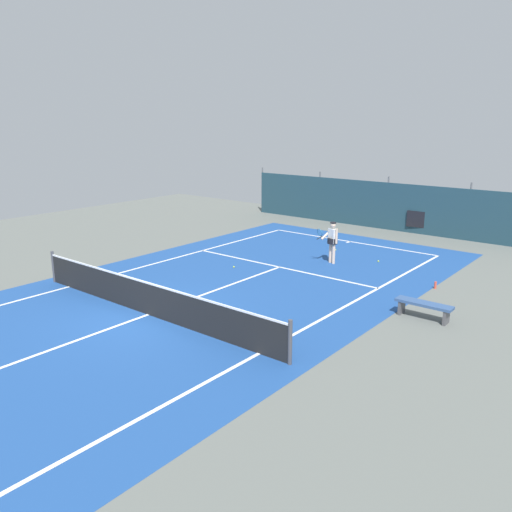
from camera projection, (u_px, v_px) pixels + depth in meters
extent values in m
plane|color=slate|center=(149.00, 315.00, 15.03)|extent=(36.00, 36.00, 0.00)
cube|color=#1E478C|center=(149.00, 315.00, 15.03)|extent=(11.02, 26.60, 0.01)
cube|color=white|center=(350.00, 242.00, 23.98)|extent=(8.22, 0.10, 0.01)
cube|color=white|center=(69.00, 287.00, 17.53)|extent=(0.10, 23.80, 0.01)
cube|color=white|center=(259.00, 353.00, 12.53)|extent=(0.10, 23.80, 0.01)
cube|color=white|center=(280.00, 267.00, 19.84)|extent=(8.22, 0.10, 0.01)
cube|color=white|center=(149.00, 314.00, 15.03)|extent=(0.10, 12.80, 0.01)
cube|color=white|center=(348.00, 242.00, 23.87)|extent=(0.10, 0.30, 0.01)
cube|color=black|center=(148.00, 299.00, 14.91)|extent=(9.92, 0.03, 0.95)
cube|color=white|center=(147.00, 283.00, 14.78)|extent=(9.92, 0.04, 0.05)
cylinder|color=#47474C|center=(53.00, 267.00, 17.93)|extent=(0.10, 0.10, 1.10)
cylinder|color=#47474C|center=(290.00, 342.00, 11.85)|extent=(0.10, 0.10, 1.10)
cube|color=#1E3D4C|center=(386.00, 206.00, 26.44)|extent=(16.22, 0.06, 2.40)
cylinder|color=#595B60|center=(262.00, 190.00, 31.37)|extent=(0.08, 0.08, 2.70)
cylinder|color=#595B60|center=(319.00, 196.00, 28.91)|extent=(0.08, 0.08, 2.70)
cylinder|color=#595B60|center=(387.00, 203.00, 26.45)|extent=(0.08, 0.08, 2.70)
cylinder|color=#595B60|center=(469.00, 212.00, 23.98)|extent=(0.08, 0.08, 2.70)
cube|color=#234C1E|center=(391.00, 217.00, 27.06)|extent=(14.60, 0.70, 1.10)
cylinder|color=beige|center=(334.00, 253.00, 20.26)|extent=(0.12, 0.12, 0.82)
cylinder|color=beige|center=(330.00, 252.00, 20.42)|extent=(0.12, 0.12, 0.82)
cylinder|color=black|center=(332.00, 241.00, 20.22)|extent=(0.40, 0.40, 0.22)
cube|color=white|center=(333.00, 236.00, 20.17)|extent=(0.41, 0.31, 0.56)
sphere|color=beige|center=(333.00, 225.00, 20.06)|extent=(0.22, 0.22, 0.22)
cylinder|color=black|center=(333.00, 223.00, 20.03)|extent=(0.23, 0.23, 0.04)
cylinder|color=beige|center=(336.00, 236.00, 19.97)|extent=(0.09, 0.09, 0.58)
cylinder|color=beige|center=(327.00, 234.00, 20.29)|extent=(0.27, 0.52, 0.41)
cylinder|color=black|center=(320.00, 238.00, 20.21)|extent=(0.13, 0.27, 0.13)
torus|color=teal|center=(320.00, 232.00, 20.16)|extent=(0.33, 0.23, 0.29)
sphere|color=#CCDB33|center=(234.00, 267.00, 19.77)|extent=(0.07, 0.07, 0.07)
sphere|color=#CCDB33|center=(335.00, 250.00, 22.36)|extent=(0.07, 0.07, 0.07)
sphere|color=#CCDB33|center=(378.00, 261.00, 20.57)|extent=(0.07, 0.07, 0.07)
cube|color=black|center=(436.00, 214.00, 27.00)|extent=(2.24, 4.37, 0.80)
cube|color=#2D333D|center=(437.00, 201.00, 26.82)|extent=(1.72, 2.04, 0.56)
cylinder|color=black|center=(425.00, 216.00, 28.63)|extent=(0.29, 0.66, 0.64)
cylinder|color=black|center=(459.00, 219.00, 27.69)|extent=(0.29, 0.66, 0.64)
cylinder|color=black|center=(411.00, 224.00, 26.51)|extent=(0.29, 0.66, 0.64)
cylinder|color=black|center=(447.00, 227.00, 25.57)|extent=(0.29, 0.66, 0.64)
cube|color=#335184|center=(424.00, 304.00, 14.63)|extent=(1.60, 0.40, 0.08)
cube|color=#4C4C51|center=(402.00, 306.00, 15.08)|extent=(0.08, 0.36, 0.45)
cube|color=#4C4C51|center=(446.00, 317.00, 14.29)|extent=(0.08, 0.36, 0.45)
cylinder|color=#D84C38|center=(435.00, 285.00, 17.33)|extent=(0.08, 0.08, 0.24)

